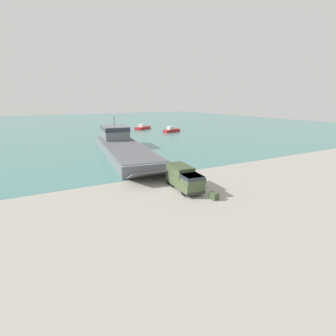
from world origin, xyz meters
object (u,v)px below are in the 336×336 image
at_px(soldier_on_ramp, 205,182).
at_px(cargo_crate, 214,196).
at_px(moored_boat_a, 171,130).
at_px(landing_craft, 122,145).
at_px(military_truck, 184,178).
at_px(moored_boat_b, 142,128).

height_order(soldier_on_ramp, cargo_crate, soldier_on_ramp).
distance_m(soldier_on_ramp, moored_boat_a, 61.22).
relative_size(landing_craft, soldier_on_ramp, 23.12).
bearing_deg(landing_craft, moored_boat_a, 51.90).
distance_m(landing_craft, soldier_on_ramp, 28.57).
distance_m(military_truck, moored_boat_a, 61.12).
distance_m(landing_craft, military_truck, 27.22).
height_order(military_truck, moored_boat_b, military_truck).
xyz_separation_m(landing_craft, cargo_crate, (0.19, -32.01, -1.39)).
bearing_deg(soldier_on_ramp, cargo_crate, 144.62).
distance_m(landing_craft, cargo_crate, 32.04).
xyz_separation_m(landing_craft, soldier_on_ramp, (1.38, -28.53, -0.83)).
bearing_deg(moored_boat_b, landing_craft, -63.24).
bearing_deg(cargo_crate, landing_craft, 90.34).
height_order(moored_boat_a, cargo_crate, moored_boat_a).
distance_m(landing_craft, moored_boat_b, 46.03).
bearing_deg(landing_craft, moored_boat_b, 68.81).
relative_size(landing_craft, moored_boat_b, 4.99).
bearing_deg(cargo_crate, military_truck, 103.92).
bearing_deg(moored_boat_a, military_truck, -47.70).
bearing_deg(moored_boat_b, military_truck, -53.22).
height_order(soldier_on_ramp, moored_boat_b, moored_boat_b).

